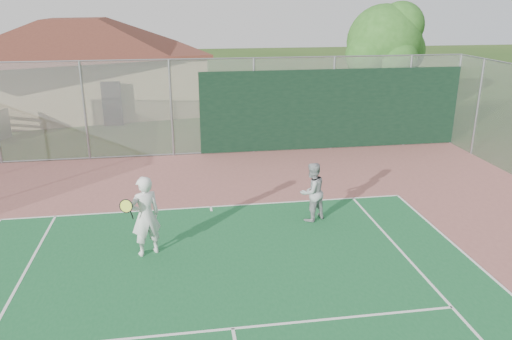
{
  "coord_description": "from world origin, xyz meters",
  "views": [
    {
      "loc": [
        -0.74,
        -0.91,
        5.44
      ],
      "look_at": [
        1.05,
        10.45,
        1.52
      ],
      "focal_mm": 35.0,
      "sensor_mm": 36.0,
      "label": 1
    }
  ],
  "objects": [
    {
      "name": "back_fence",
      "position": [
        2.11,
        16.98,
        1.67
      ],
      "size": [
        20.08,
        0.11,
        3.53
      ],
      "color": "gray",
      "rests_on": "ground"
    },
    {
      "name": "clubhouse",
      "position": [
        -5.63,
        26.01,
        2.78
      ],
      "size": [
        13.96,
        10.55,
        5.47
      ],
      "rotation": [
        0.0,
        0.0,
        0.18
      ],
      "color": "tan",
      "rests_on": "ground"
    },
    {
      "name": "tree",
      "position": [
        8.51,
        20.71,
        3.57
      ],
      "size": [
        3.9,
        3.69,
        5.44
      ],
      "color": "#362513",
      "rests_on": "ground"
    },
    {
      "name": "player_white_front",
      "position": [
        -1.59,
        9.41,
        0.93
      ],
      "size": [
        0.94,
        0.77,
        1.85
      ],
      "rotation": [
        0.0,
        0.0,
        3.55
      ],
      "color": "silver",
      "rests_on": "ground"
    },
    {
      "name": "player_grey_back",
      "position": [
        2.53,
        10.63,
        0.77
      ],
      "size": [
        0.94,
        0.87,
        1.55
      ],
      "rotation": [
        0.0,
        0.0,
        3.63
      ],
      "color": "#989B9D",
      "rests_on": "ground"
    }
  ]
}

